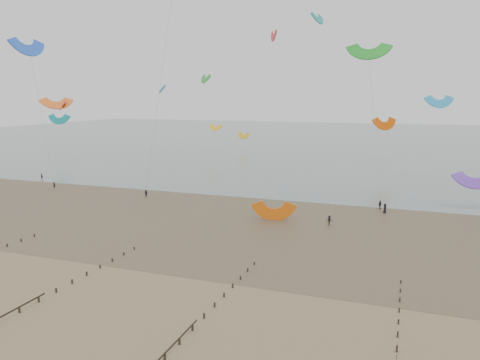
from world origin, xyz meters
The scene contains 6 objects.
ground centered at (0.00, 0.00, 0.00)m, with size 500.00×500.00×0.00m, color brown.
sea_and_shore centered at (-4.08, 34.40, 0.01)m, with size 500.00×665.00×0.03m.
kitesurfer_lead centered at (-56.72, 44.53, 0.78)m, with size 0.57×0.37×1.57m, color black.
kitesurfers centered at (18.53, 47.52, 0.85)m, with size 125.81×27.14×1.84m.
grounded_kite centered at (0.26, 34.34, 0.00)m, with size 6.65×3.49×5.07m, color orange, non-canonical shape.
kites_airborne centered at (0.78, 90.30, 21.83)m, with size 239.24×129.20×46.02m.
Camera 1 is at (21.90, -42.83, 21.52)m, focal length 35.00 mm.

